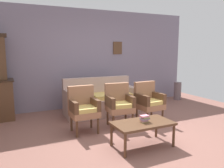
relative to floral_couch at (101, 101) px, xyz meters
The scene contains 9 objects.
ground_plane 1.74m from the floral_couch, 89.52° to the right, with size 7.68×7.68×0.00m, color #84564C.
wall_back_with_decor 1.37m from the floral_couch, 88.96° to the left, with size 6.40×0.09×2.70m.
floral_couch is the anchor object (origin of this frame).
armchair_near_couch_end 1.29m from the floral_couch, 127.76° to the right, with size 0.52×0.49×0.90m.
armchair_near_cabinet 1.02m from the floral_couch, 89.87° to the right, with size 0.57×0.55×0.90m.
armchair_row_middle 1.29m from the floral_couch, 57.08° to the right, with size 0.55×0.52×0.90m.
coffee_table 2.10m from the floral_couch, 93.26° to the right, with size 1.00×0.56×0.42m.
book_stack_on_table 2.12m from the floral_couch, 92.53° to the right, with size 0.15×0.11×0.12m.
floor_vase_by_wall 2.90m from the floral_couch, ahead, with size 0.23×0.23×0.56m, color #6B585C.
Camera 1 is at (-2.16, -3.44, 1.62)m, focal length 36.48 mm.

